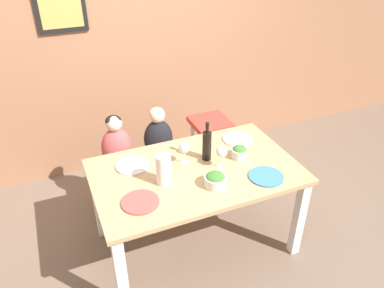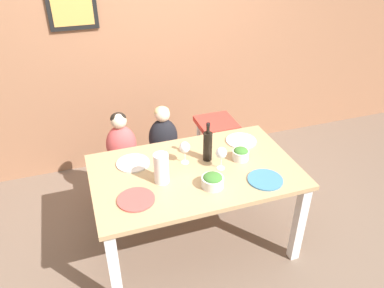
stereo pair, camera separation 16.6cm
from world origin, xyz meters
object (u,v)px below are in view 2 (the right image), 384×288
wine_glass_near (221,153)px  chair_far_center (164,160)px  wine_glass_far (185,148)px  chair_far_left (124,168)px  person_child_left (121,140)px  dinner_plate_back_left (133,163)px  dinner_plate_front_right (265,180)px  salad_bowl_large (213,181)px  chair_right_highchair (216,136)px  dinner_plate_front_left (136,199)px  person_child_center (163,133)px  paper_towel_roll (161,168)px  wine_bottle (208,145)px  salad_bowl_small (241,154)px  dinner_plate_back_right (241,141)px

wine_glass_near → chair_far_center: bearing=107.9°
wine_glass_far → chair_far_left: bearing=123.4°
person_child_left → dinner_plate_back_left: (0.02, -0.48, 0.07)m
dinner_plate_front_right → chair_far_left: bearing=131.1°
dinner_plate_back_left → salad_bowl_large: bearing=-43.7°
dinner_plate_front_right → chair_right_highchair: bearing=88.2°
salad_bowl_large → dinner_plate_back_left: size_ratio=0.62×
chair_far_center → salad_bowl_large: (0.11, -0.92, 0.40)m
chair_far_center → person_child_left: bearing=179.9°
chair_right_highchair → dinner_plate_front_left: (-0.92, -0.89, 0.19)m
person_child_center → dinner_plate_back_left: (-0.35, -0.48, 0.07)m
wine_glass_far → dinner_plate_front_left: wine_glass_far is taller
person_child_center → paper_towel_roll: bearing=-105.3°
wine_bottle → dinner_plate_front_right: wine_bottle is taller
person_child_left → salad_bowl_small: (0.80, -0.68, 0.11)m
wine_glass_far → chair_right_highchair: bearing=50.0°
wine_bottle → dinner_plate_front_left: size_ratio=1.26×
chair_far_left → person_child_left: size_ratio=0.94×
person_child_center → wine_glass_far: size_ratio=2.67×
person_child_center → wine_glass_far: 0.62m
wine_glass_near → wine_glass_far: same height
salad_bowl_large → salad_bowl_small: 0.40m
person_child_left → dinner_plate_front_right: person_child_left is taller
wine_glass_near → dinner_plate_back_right: (0.30, 0.30, -0.12)m
paper_towel_roll → wine_glass_far: size_ratio=1.25×
person_child_left → salad_bowl_large: 1.04m
chair_far_left → paper_towel_roll: (0.17, -0.76, 0.47)m
chair_far_center → salad_bowl_large: size_ratio=2.91×
wine_glass_far → salad_bowl_small: bearing=-12.5°
wine_glass_far → dinner_plate_back_right: 0.56m
dinner_plate_front_left → dinner_plate_back_left: bearing=81.5°
wine_glass_near → wine_bottle: bearing=109.9°
wine_bottle → person_child_left: bearing=133.1°
salad_bowl_large → dinner_plate_front_right: salad_bowl_large is taller
person_child_center → dinner_plate_front_left: bearing=-115.0°
chair_right_highchair → dinner_plate_back_left: (-0.86, -0.48, 0.19)m
salad_bowl_large → dinner_plate_front_left: bearing=177.4°
dinner_plate_back_right → chair_right_highchair: bearing=94.5°
salad_bowl_large → salad_bowl_small: same height
dinner_plate_back_right → wine_glass_far: bearing=-164.8°
person_child_left → wine_bottle: (0.56, -0.60, 0.19)m
person_child_center → wine_bottle: wine_bottle is taller
person_child_left → wine_bottle: size_ratio=1.53×
wine_glass_far → dinner_plate_back_left: size_ratio=0.72×
chair_far_center → wine_glass_near: (0.24, -0.74, 0.49)m
chair_right_highchair → salad_bowl_large: 1.03m
salad_bowl_large → dinner_plate_back_left: salad_bowl_large is taller
paper_towel_roll → wine_glass_near: 0.45m
salad_bowl_small → dinner_plate_front_right: size_ratio=0.51×
chair_far_center → wine_glass_near: wine_glass_near is taller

